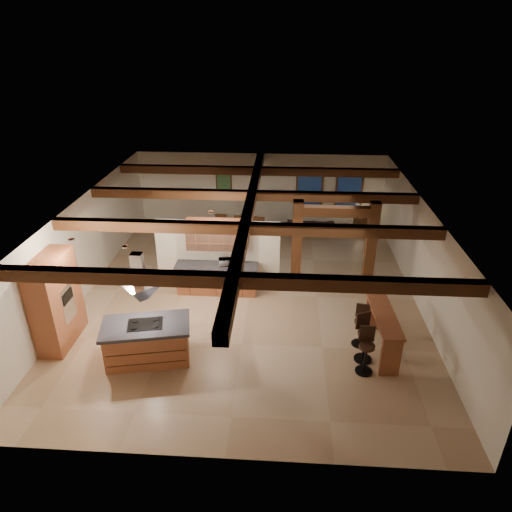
{
  "coord_description": "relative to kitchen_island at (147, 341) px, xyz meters",
  "views": [
    {
      "loc": [
        0.97,
        -11.99,
        7.31
      ],
      "look_at": [
        0.17,
        0.5,
        1.08
      ],
      "focal_mm": 32.0,
      "sensor_mm": 36.0,
      "label": 1
    }
  ],
  "objects": [
    {
      "name": "partition_wall",
      "position": [
        1.24,
        3.69,
        0.58
      ],
      "size": [
        3.8,
        0.18,
        2.2
      ],
      "primitive_type": "cube",
      "color": "beige",
      "rests_on": "ground"
    },
    {
      "name": "sofa",
      "position": [
        4.31,
        8.17,
        -0.25
      ],
      "size": [
        1.91,
        0.8,
        0.55
      ],
      "primitive_type": "imported",
      "rotation": [
        0.0,
        0.0,
        3.11
      ],
      "color": "black",
      "rests_on": "ground"
    },
    {
      "name": "bar_stool_b",
      "position": [
        5.25,
        0.34,
        0.12
      ],
      "size": [
        0.47,
        0.48,
        1.26
      ],
      "color": "black",
      "rests_on": "ground"
    },
    {
      "name": "bar_stool_a",
      "position": [
        5.23,
        -0.11,
        0.08
      ],
      "size": [
        0.41,
        0.41,
        1.18
      ],
      "color": "black",
      "rests_on": "ground"
    },
    {
      "name": "room_walls",
      "position": [
        2.24,
        3.19,
        1.26
      ],
      "size": [
        12.0,
        12.0,
        12.0
      ],
      "color": "beige",
      "rests_on": "ground"
    },
    {
      "name": "ceiling_beams",
      "position": [
        2.24,
        3.19,
        2.24
      ],
      "size": [
        10.0,
        12.0,
        0.28
      ],
      "color": "#442211",
      "rests_on": "room_walls"
    },
    {
      "name": "bar_stool_c",
      "position": [
        5.26,
        0.95,
        0.05
      ],
      "size": [
        0.39,
        0.41,
        1.12
      ],
      "color": "black",
      "rests_on": "ground"
    },
    {
      "name": "range_hood",
      "position": [
        0.0,
        0.0,
        1.26
      ],
      "size": [
        1.1,
        1.1,
        1.4
      ],
      "color": "silver",
      "rests_on": "room_walls"
    },
    {
      "name": "pantry_cabinet",
      "position": [
        -2.43,
        0.59,
        0.68
      ],
      "size": [
        0.67,
        1.6,
        2.4
      ],
      "color": "brown",
      "rests_on": "ground"
    },
    {
      "name": "back_counter",
      "position": [
        1.24,
        3.3,
        -0.05
      ],
      "size": [
        2.5,
        0.66,
        0.94
      ],
      "color": "brown",
      "rests_on": "ground"
    },
    {
      "name": "table_lamp",
      "position": [
        6.35,
        8.62,
        0.28
      ],
      "size": [
        0.29,
        0.29,
        0.34
      ],
      "color": "black",
      "rests_on": "side_table"
    },
    {
      "name": "back_windows",
      "position": [
        5.04,
        9.13,
        0.98
      ],
      "size": [
        2.7,
        0.07,
        1.7
      ],
      "color": "#442211",
      "rests_on": "room_walls"
    },
    {
      "name": "dining_table",
      "position": [
        1.56,
        6.21,
        -0.2
      ],
      "size": [
        1.86,
        1.06,
        0.65
      ],
      "primitive_type": "imported",
      "rotation": [
        0.0,
        0.0,
        -0.02
      ],
      "color": "#421E10",
      "rests_on": "ground"
    },
    {
      "name": "timber_posts",
      "position": [
        4.74,
        3.69,
        1.24
      ],
      "size": [
        2.5,
        0.3,
        2.9
      ],
      "color": "#442211",
      "rests_on": "ground"
    },
    {
      "name": "bar_counter",
      "position": [
        5.75,
        0.71,
        0.21
      ],
      "size": [
        0.59,
        2.09,
        1.09
      ],
      "color": "brown",
      "rests_on": "ground"
    },
    {
      "name": "upper_display_cabinet",
      "position": [
        1.24,
        3.51,
        1.33
      ],
      "size": [
        1.8,
        0.36,
        0.95
      ],
      "color": "brown",
      "rests_on": "partition_wall"
    },
    {
      "name": "side_table",
      "position": [
        6.35,
        8.62,
        -0.24
      ],
      "size": [
        0.56,
        0.56,
        0.56
      ],
      "primitive_type": "cube",
      "rotation": [
        0.0,
        0.0,
        0.3
      ],
      "color": "#442211",
      "rests_on": "ground"
    },
    {
      "name": "dining_chairs",
      "position": [
        1.56,
        6.21,
        0.1
      ],
      "size": [
        2.05,
        2.05,
        1.21
      ],
      "color": "#442211",
      "rests_on": "ground"
    },
    {
      "name": "recessed_cans",
      "position": [
        -0.3,
        1.26,
        2.35
      ],
      "size": [
        3.16,
        2.46,
        0.03
      ],
      "color": "silver",
      "rests_on": "room_walls"
    },
    {
      "name": "microwave",
      "position": [
        1.51,
        3.3,
        0.53
      ],
      "size": [
        0.42,
        0.32,
        0.21
      ],
      "primitive_type": "imported",
      "rotation": [
        0.0,
        0.0,
        3.3
      ],
      "color": "#B0B0B5",
      "rests_on": "back_counter"
    },
    {
      "name": "ground",
      "position": [
        2.24,
        3.19,
        -0.52
      ],
      "size": [
        12.0,
        12.0,
        0.0
      ],
      "primitive_type": "plane",
      "color": "tan",
      "rests_on": "ground"
    },
    {
      "name": "framed_art",
      "position": [
        0.74,
        9.13,
        1.18
      ],
      "size": [
        0.65,
        0.05,
        0.85
      ],
      "color": "#442211",
      "rests_on": "room_walls"
    },
    {
      "name": "kitchen_island",
      "position": [
        0.0,
        0.0,
        0.0
      ],
      "size": [
        2.26,
        1.5,
        1.04
      ],
      "color": "brown",
      "rests_on": "ground"
    }
  ]
}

